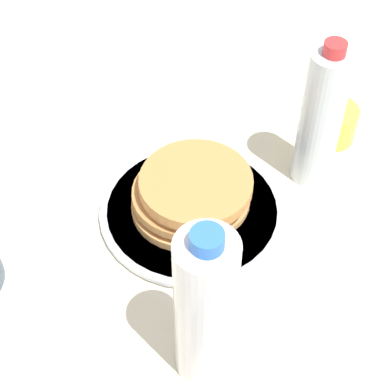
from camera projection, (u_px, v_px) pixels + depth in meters
ground_plane at (186, 202)px, 0.96m from camera, size 4.00×4.00×0.00m
plate at (192, 210)px, 0.94m from camera, size 0.27×0.27×0.01m
pancake_stack at (192, 193)px, 0.91m from camera, size 0.17×0.17×0.07m
juice_glass at (333, 123)px, 1.03m from camera, size 0.07×0.07×0.06m
water_bottle_mid at (205, 310)px, 0.70m from camera, size 0.07×0.07×0.25m
water_bottle_far at (321, 119)px, 0.91m from camera, size 0.06×0.06×0.24m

